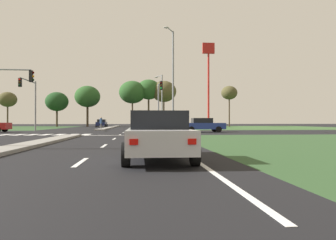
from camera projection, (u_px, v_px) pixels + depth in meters
ground_plane at (90, 132)px, 32.71m from camera, size 200.00×200.00×0.00m
grass_verge_far_right at (247, 127)px, 59.44m from camera, size 35.00×35.00×0.01m
median_island_near at (22, 146)px, 13.79m from camera, size 1.20×22.00×0.14m
median_island_far at (111, 127)px, 57.61m from camera, size 1.20×36.00×0.14m
lane_dash_near at (81, 162)px, 8.92m from camera, size 0.14×2.00×0.01m
lane_dash_second at (104, 146)px, 14.90m from camera, size 0.14×2.00×0.01m
lane_dash_third at (114, 139)px, 20.87m from camera, size 0.14×2.00×0.01m
lane_dash_fourth at (120, 135)px, 26.85m from camera, size 0.14×2.00×0.01m
lane_dash_fifth at (123, 132)px, 32.82m from camera, size 0.14×2.00×0.01m
edge_line_right at (174, 145)px, 15.41m from camera, size 0.14×24.00×0.01m
stop_bar_near at (123, 135)px, 26.09m from camera, size 6.40×0.50×0.01m
crosswalk_bar_near at (4, 135)px, 26.95m from camera, size 0.70×2.80×0.01m
crosswalk_bar_second at (18, 135)px, 27.06m from camera, size 0.70×2.80×0.01m
crosswalk_bar_third at (32, 135)px, 27.16m from camera, size 0.70×2.80×0.01m
crosswalk_bar_fourth at (46, 135)px, 27.27m from camera, size 0.70×2.80×0.01m
crosswalk_bar_fifth at (59, 135)px, 27.37m from camera, size 0.70×2.80×0.01m
crosswalk_bar_sixth at (73, 135)px, 27.48m from camera, size 0.70×2.80×0.01m
crosswalk_bar_seventh at (86, 135)px, 27.58m from camera, size 0.70×2.80×0.01m
car_blue_near at (203, 125)px, 33.54m from camera, size 4.57×2.06×1.51m
car_navy_second at (102, 123)px, 62.80m from camera, size 2.01×4.60×1.55m
car_silver_fourth at (158, 135)px, 9.55m from camera, size 2.01×4.60×1.47m
traffic_signal_far_right at (159, 97)px, 38.09m from camera, size 0.32×5.37×5.93m
traffic_signal_far_left at (30, 95)px, 36.74m from camera, size 0.32×5.35×6.12m
traffic_signal_near_left at (1, 88)px, 25.60m from camera, size 4.22×0.32×5.66m
street_lamp_second at (172, 76)px, 33.46m from camera, size 1.29×2.19×10.86m
street_lamp_third at (161, 99)px, 50.10m from camera, size 1.26×1.71×8.58m
pedestrian_at_median at (101, 121)px, 44.32m from camera, size 0.34×0.34×1.67m
fastfood_pole_sign at (208, 67)px, 46.64m from camera, size 1.80×0.40×12.85m
treeline_near at (8, 100)px, 64.43m from camera, size 3.62×3.62×7.21m
treeline_second at (57, 102)px, 67.59m from camera, size 4.85×4.85×7.48m
treeline_third at (87, 97)px, 67.67m from camera, size 5.43×5.43×8.83m
treeline_fourth at (149, 90)px, 65.25m from camera, size 4.90×4.90×9.87m
treeline_fifth at (132, 92)px, 64.42m from camera, size 5.48×5.48×9.49m
treeline_sixth at (164, 92)px, 65.27m from camera, size 5.20×5.20×9.60m
treeline_seventh at (229, 93)px, 68.94m from camera, size 3.53×3.53×8.95m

